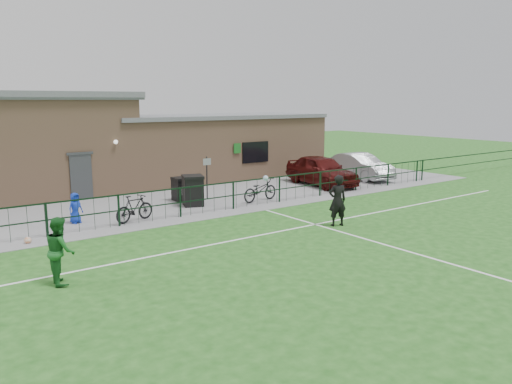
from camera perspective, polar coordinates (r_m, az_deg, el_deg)
ground at (r=14.66m, az=11.70°, el=-7.89°), size 90.00×90.00×0.00m
paving_strip at (r=25.44m, az=-11.35°, el=-0.05°), size 34.00×13.00×0.02m
pitch_line_touch at (r=20.50m, az=-4.62°, el=-2.41°), size 28.00×0.10×0.01m
pitch_line_mid at (r=17.46m, az=1.94°, el=-4.67°), size 28.00×0.10×0.01m
pitch_line_perp at (r=16.14m, az=16.52°, el=-6.38°), size 0.10×16.00×0.01m
perimeter_fence at (r=20.54m, az=-4.94°, el=-0.69°), size 28.00×0.10×1.20m
wheelie_bin_left at (r=21.89m, az=-7.23°, el=0.06°), size 1.08×1.15×1.24m
wheelie_bin_right at (r=23.07m, az=-8.56°, el=0.24°), size 0.66×0.75×0.99m
sign_post at (r=23.11m, az=-5.63°, el=1.60°), size 0.07×0.07×2.00m
car_maroon at (r=27.18m, az=7.47°, el=2.49°), size 2.46×4.95×1.62m
car_silver at (r=29.84m, az=11.77°, el=2.92°), size 2.03×4.61×1.47m
bicycle_d at (r=19.44m, az=-13.72°, el=-1.81°), size 1.77×0.92×1.02m
bicycle_e at (r=22.67m, az=0.46°, el=0.25°), size 2.07×0.98×1.05m
spectator_child at (r=19.79m, az=-19.95°, el=-1.73°), size 0.65×0.53×1.15m
goalkeeper_kick at (r=18.48m, az=9.13°, el=-0.92°), size 1.27×3.78×1.90m
outfield_player at (r=13.49m, az=-21.48°, el=-6.23°), size 0.73×0.89×1.71m
ball_ground at (r=17.73m, az=-24.63°, el=-5.05°), size 0.22×0.22×0.22m
clubhouse at (r=27.57m, az=-15.82°, el=5.20°), size 24.25×5.40×4.96m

